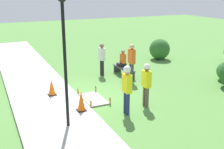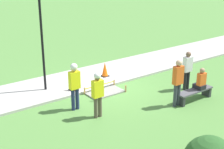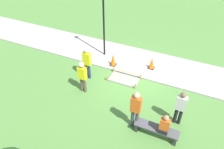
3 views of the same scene
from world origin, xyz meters
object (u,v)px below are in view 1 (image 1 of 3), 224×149
object	(u,v)px
traffic_cone_far_patch	(81,101)
bystander_in_gray_shirt	(102,58)
park_bench	(124,70)
person_seated_on_bench	(122,60)
worker_supervisor	(127,86)
lamppost_near	(64,44)
worker_assistant	(146,81)
bystander_in_orange_shirt	(132,60)
traffic_cone_near_patch	(52,87)

from	to	relation	value
traffic_cone_far_patch	bystander_in_gray_shirt	xyz separation A→B (m)	(-4.09, 2.57, 0.49)
park_bench	person_seated_on_bench	size ratio (longest dim) A/B	1.96
worker_supervisor	lamppost_near	size ratio (longest dim) A/B	0.44
worker_supervisor	person_seated_on_bench	bearing A→B (deg)	154.75
traffic_cone_far_patch	bystander_in_gray_shirt	distance (m)	4.85
worker_assistant	bystander_in_gray_shirt	bearing A→B (deg)	179.04
worker_supervisor	traffic_cone_far_patch	bearing A→B (deg)	-118.00
worker_assistant	bystander_in_orange_shirt	distance (m)	3.15
park_bench	worker_supervisor	xyz separation A→B (m)	(4.25, -2.08, 0.79)
bystander_in_gray_shirt	worker_assistant	bearing A→B (deg)	-0.96
traffic_cone_far_patch	person_seated_on_bench	world-z (taller)	person_seated_on_bench
traffic_cone_near_patch	park_bench	distance (m)	4.40
lamppost_near	worker_assistant	bearing A→B (deg)	98.44
park_bench	worker_assistant	size ratio (longest dim) A/B	1.01
bystander_in_orange_shirt	person_seated_on_bench	bearing A→B (deg)	174.53
park_bench	worker_supervisor	world-z (taller)	worker_supervisor
traffic_cone_near_patch	traffic_cone_far_patch	xyz separation A→B (m)	(2.03, 0.61, 0.03)
lamppost_near	park_bench	bearing A→B (deg)	135.44
bystander_in_gray_shirt	lamppost_near	size ratio (longest dim) A/B	0.40
bystander_in_orange_shirt	park_bench	bearing A→B (deg)	176.00
traffic_cone_near_patch	lamppost_near	bearing A→B (deg)	-3.35
traffic_cone_far_patch	bystander_in_gray_shirt	bearing A→B (deg)	147.89
worker_assistant	traffic_cone_far_patch	bearing A→B (deg)	-100.07
bystander_in_orange_shirt	worker_assistant	bearing A→B (deg)	-18.46
traffic_cone_near_patch	worker_assistant	bearing A→B (deg)	51.36
worker_supervisor	lamppost_near	world-z (taller)	lamppost_near
worker_supervisor	worker_assistant	world-z (taller)	worker_supervisor
traffic_cone_far_patch	bystander_in_gray_shirt	size ratio (longest dim) A/B	0.44
worker_supervisor	lamppost_near	bearing A→B (deg)	-86.25
person_seated_on_bench	bystander_in_orange_shirt	bearing A→B (deg)	-5.47
person_seated_on_bench	park_bench	bearing A→B (deg)	-10.46
bystander_in_orange_shirt	bystander_in_gray_shirt	distance (m)	1.81
lamppost_near	traffic_cone_far_patch	bearing A→B (deg)	139.93
traffic_cone_near_patch	worker_supervisor	world-z (taller)	worker_supervisor
person_seated_on_bench	worker_assistant	size ratio (longest dim) A/B	0.52
lamppost_near	person_seated_on_bench	bearing A→B (deg)	136.83
person_seated_on_bench	bystander_in_orange_shirt	xyz separation A→B (m)	(1.20, -0.12, 0.27)
park_bench	traffic_cone_far_patch	bearing A→B (deg)	-45.65
worker_supervisor	bystander_in_gray_shirt	size ratio (longest dim) A/B	1.09
lamppost_near	bystander_in_orange_shirt	bearing A→B (deg)	129.10
traffic_cone_near_patch	bystander_in_orange_shirt	bearing A→B (deg)	97.04
bystander_in_gray_shirt	lamppost_near	distance (m)	6.32
traffic_cone_near_patch	person_seated_on_bench	xyz separation A→B (m)	(-1.71, 4.21, 0.36)
traffic_cone_near_patch	traffic_cone_far_patch	world-z (taller)	traffic_cone_far_patch
traffic_cone_far_patch	lamppost_near	world-z (taller)	lamppost_near
bystander_in_gray_shirt	lamppost_near	bearing A→B (deg)	-33.71
traffic_cone_near_patch	bystander_in_orange_shirt	xyz separation A→B (m)	(-0.51, 4.09, 0.63)
person_seated_on_bench	worker_supervisor	distance (m)	5.01
traffic_cone_near_patch	bystander_in_gray_shirt	size ratio (longest dim) A/B	0.41
park_bench	person_seated_on_bench	distance (m)	0.55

